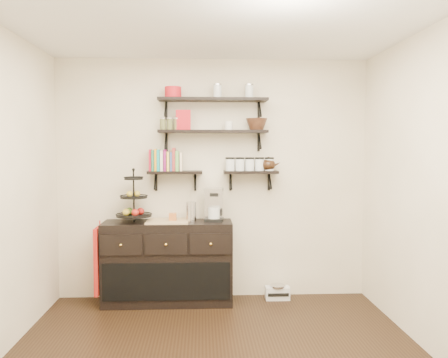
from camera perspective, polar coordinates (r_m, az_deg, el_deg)
ceiling at (r=3.77m, az=-0.75°, el=19.12°), size 3.50×3.50×0.02m
back_wall at (r=5.39m, az=-1.36°, el=-0.01°), size 3.50×0.02×2.70m
right_wall at (r=4.10m, az=24.55°, el=-1.51°), size 0.02×3.50×2.70m
shelf_top at (r=5.27m, az=-1.34°, el=9.50°), size 1.20×0.27×0.23m
shelf_mid at (r=5.25m, az=-1.33°, el=5.69°), size 1.20×0.27×0.23m
shelf_low_left at (r=5.27m, az=-5.90°, el=0.74°), size 0.60×0.25×0.23m
shelf_low_right at (r=5.29m, az=3.22°, el=0.76°), size 0.60×0.25×0.23m
cookbooks at (r=5.27m, az=-6.63°, el=2.23°), size 0.40×0.15×0.26m
glass_canisters at (r=5.29m, az=3.12°, el=1.70°), size 0.54×0.10×0.13m
sideboard at (r=5.30m, az=-6.77°, el=-9.91°), size 1.40×0.50×0.92m
fruit_stand at (r=5.23m, az=-10.75°, el=-3.01°), size 0.38×0.38×0.56m
candle at (r=5.21m, az=-6.19°, el=-4.52°), size 0.08×0.08×0.08m
coffee_maker at (r=5.21m, az=-1.24°, el=-3.17°), size 0.22×0.22×0.37m
thermal_carafe at (r=5.17m, az=-3.98°, el=-3.96°), size 0.11×0.11×0.22m
apron at (r=5.30m, az=-14.86°, el=-9.42°), size 0.04×0.30×0.71m
radio at (r=5.52m, az=6.44°, el=-13.38°), size 0.27×0.18×0.16m
recipe_box at (r=5.26m, az=-4.92°, el=7.08°), size 0.16×0.06×0.22m
walnut_bowl at (r=5.28m, az=3.94°, el=6.58°), size 0.24×0.24×0.13m
ramekins at (r=5.26m, az=0.58°, el=6.42°), size 0.09×0.09×0.10m
teapot at (r=5.31m, az=5.37°, el=1.84°), size 0.23×0.18×0.16m
red_pot at (r=5.29m, az=-6.15°, el=10.32°), size 0.18×0.18×0.12m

